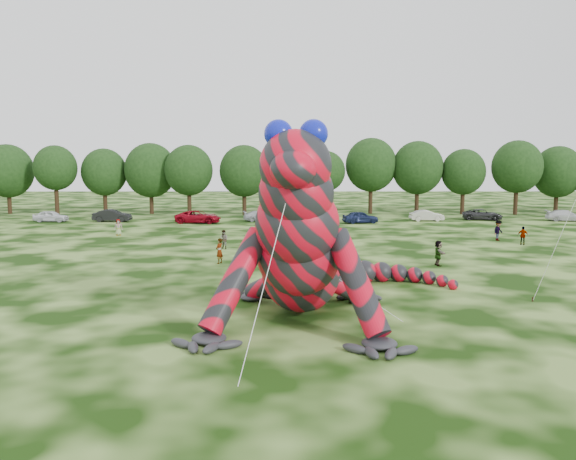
# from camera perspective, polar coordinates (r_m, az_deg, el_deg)

# --- Properties ---
(ground) EXTENTS (240.00, 240.00, 0.00)m
(ground) POSITION_cam_1_polar(r_m,az_deg,el_deg) (21.28, 12.27, -12.79)
(ground) COLOR #16330A
(ground) RESTS_ON ground
(inflatable_gecko) EXTENTS (16.58, 19.08, 8.84)m
(inflatable_gecko) POSITION_cam_1_polar(r_m,az_deg,el_deg) (26.89, 1.53, 1.14)
(inflatable_gecko) COLOR red
(inflatable_gecko) RESTS_ON ground
(tree_2) EXTENTS (7.04, 6.34, 9.64)m
(tree_2) POSITION_cam_1_polar(r_m,az_deg,el_deg) (87.30, -26.56, 4.65)
(tree_2) COLOR black
(tree_2) RESTS_ON ground
(tree_3) EXTENTS (5.81, 5.23, 9.44)m
(tree_3) POSITION_cam_1_polar(r_m,az_deg,el_deg) (82.76, -22.52, 4.70)
(tree_3) COLOR black
(tree_3) RESTS_ON ground
(tree_4) EXTENTS (6.22, 5.60, 9.06)m
(tree_4) POSITION_cam_1_polar(r_m,az_deg,el_deg) (82.24, -18.14, 4.73)
(tree_4) COLOR black
(tree_4) RESTS_ON ground
(tree_5) EXTENTS (7.16, 6.44, 9.80)m
(tree_5) POSITION_cam_1_polar(r_m,az_deg,el_deg) (80.20, -13.76, 5.10)
(tree_5) COLOR black
(tree_5) RESTS_ON ground
(tree_6) EXTENTS (6.52, 5.86, 9.49)m
(tree_6) POSITION_cam_1_polar(r_m,az_deg,el_deg) (77.38, -10.03, 5.02)
(tree_6) COLOR black
(tree_6) RESTS_ON ground
(tree_7) EXTENTS (6.68, 6.01, 9.48)m
(tree_7) POSITION_cam_1_polar(r_m,az_deg,el_deg) (76.59, -4.48, 5.08)
(tree_7) COLOR black
(tree_7) RESTS_ON ground
(tree_8) EXTENTS (6.14, 5.53, 8.94)m
(tree_8) POSITION_cam_1_polar(r_m,az_deg,el_deg) (76.58, -0.07, 4.90)
(tree_8) COLOR black
(tree_8) RESTS_ON ground
(tree_9) EXTENTS (5.27, 4.74, 8.68)m
(tree_9) POSITION_cam_1_polar(r_m,az_deg,el_deg) (77.14, 3.87, 4.80)
(tree_9) COLOR black
(tree_9) RESTS_ON ground
(tree_10) EXTENTS (7.09, 6.38, 10.50)m
(tree_10) POSITION_cam_1_polar(r_m,az_deg,el_deg) (79.05, 8.42, 5.45)
(tree_10) COLOR black
(tree_10) RESTS_ON ground
(tree_11) EXTENTS (7.01, 6.31, 10.07)m
(tree_11) POSITION_cam_1_polar(r_m,az_deg,el_deg) (79.89, 13.01, 5.21)
(tree_11) COLOR black
(tree_11) RESTS_ON ground
(tree_12) EXTENTS (5.99, 5.39, 8.97)m
(tree_12) POSITION_cam_1_polar(r_m,az_deg,el_deg) (81.12, 17.37, 4.71)
(tree_12) COLOR black
(tree_12) RESTS_ON ground
(tree_13) EXTENTS (6.83, 6.15, 10.13)m
(tree_13) POSITION_cam_1_polar(r_m,az_deg,el_deg) (82.97, 22.22, 4.95)
(tree_13) COLOR black
(tree_13) RESTS_ON ground
(tree_14) EXTENTS (6.82, 6.14, 9.40)m
(tree_14) POSITION_cam_1_polar(r_m,az_deg,el_deg) (87.03, 25.67, 4.61)
(tree_14) COLOR black
(tree_14) RESTS_ON ground
(car_0) EXTENTS (4.08, 1.70, 1.38)m
(car_0) POSITION_cam_1_polar(r_m,az_deg,el_deg) (73.27, -22.94, 1.30)
(car_0) COLOR silver
(car_0) RESTS_ON ground
(car_1) EXTENTS (4.51, 1.62, 1.48)m
(car_1) POSITION_cam_1_polar(r_m,az_deg,el_deg) (70.90, -17.43, 1.40)
(car_1) COLOR black
(car_1) RESTS_ON ground
(car_2) EXTENTS (5.43, 2.67, 1.48)m
(car_2) POSITION_cam_1_polar(r_m,az_deg,el_deg) (66.97, -9.12, 1.33)
(car_2) COLOR maroon
(car_2) RESTS_ON ground
(car_3) EXTENTS (4.57, 2.57, 1.25)m
(car_3) POSITION_cam_1_polar(r_m,az_deg,el_deg) (68.58, -2.77, 1.44)
(car_3) COLOR #B5B9BF
(car_3) RESTS_ON ground
(car_4) EXTENTS (4.44, 2.44, 1.43)m
(car_4) POSITION_cam_1_polar(r_m,az_deg,el_deg) (66.59, 7.37, 1.31)
(car_4) COLOR #162046
(car_4) RESTS_ON ground
(car_5) EXTENTS (4.13, 1.60, 1.34)m
(car_5) POSITION_cam_1_polar(r_m,az_deg,el_deg) (70.44, 13.90, 1.43)
(car_5) COLOR #BAB3AB
(car_5) RESTS_ON ground
(car_6) EXTENTS (5.15, 3.11, 1.34)m
(car_6) POSITION_cam_1_polar(r_m,az_deg,el_deg) (73.84, 19.14, 1.49)
(car_6) COLOR #28282A
(car_6) RESTS_ON ground
(car_7) EXTENTS (4.92, 2.70, 1.35)m
(car_7) POSITION_cam_1_polar(r_m,az_deg,el_deg) (76.34, 26.40, 1.32)
(car_7) COLOR silver
(car_7) RESTS_ON ground
(spectator_3) EXTENTS (1.02, 0.77, 1.61)m
(spectator_3) POSITION_cam_1_polar(r_m,az_deg,el_deg) (52.68, 22.77, -0.54)
(spectator_3) COLOR gray
(spectator_3) RESTS_ON ground
(spectator_5) EXTENTS (0.60, 1.66, 1.77)m
(spectator_5) POSITION_cam_1_polar(r_m,az_deg,el_deg) (40.16, 15.03, -2.28)
(spectator_5) COLOR gray
(spectator_5) RESTS_ON ground
(spectator_2) EXTENTS (1.38, 1.30, 1.87)m
(spectator_2) POSITION_cam_1_polar(r_m,az_deg,el_deg) (54.68, 20.58, -0.05)
(spectator_2) COLOR gray
(spectator_2) RESTS_ON ground
(spectator_1) EXTENTS (0.97, 0.94, 1.58)m
(spectator_1) POSITION_cam_1_polar(r_m,az_deg,el_deg) (46.54, -6.53, -0.97)
(spectator_1) COLOR gray
(spectator_1) RESTS_ON ground
(spectator_0) EXTENTS (0.69, 0.78, 1.80)m
(spectator_0) POSITION_cam_1_polar(r_m,az_deg,el_deg) (39.90, -6.98, -2.12)
(spectator_0) COLOR gray
(spectator_0) RESTS_ON ground
(spectator_4) EXTENTS (0.90, 0.72, 1.60)m
(spectator_4) POSITION_cam_1_polar(r_m,az_deg,el_deg) (57.45, -16.86, 0.27)
(spectator_4) COLOR gray
(spectator_4) RESTS_ON ground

